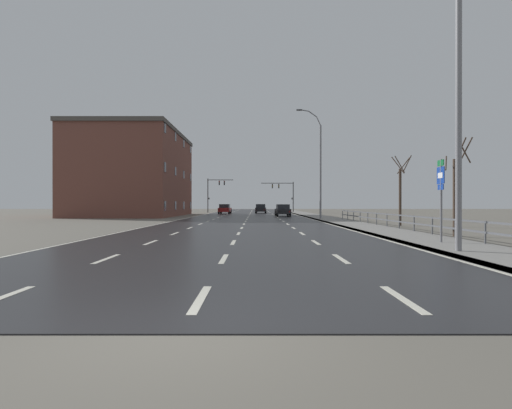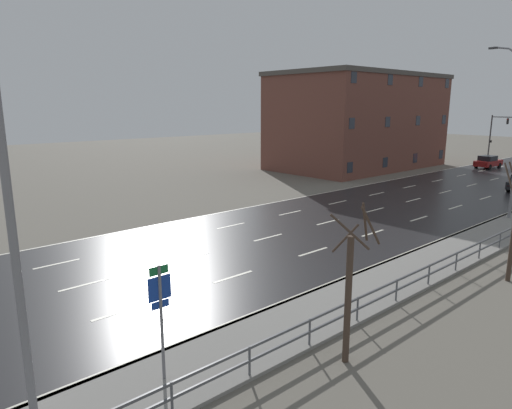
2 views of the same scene
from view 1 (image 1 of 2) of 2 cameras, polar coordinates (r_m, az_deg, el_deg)
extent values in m
cube|color=#666056|center=(53.50, -0.96, -1.73)|extent=(160.00, 160.00, 0.12)
cube|color=#232326|center=(65.49, -0.78, -1.32)|extent=(14.00, 120.00, 0.02)
cube|color=beige|center=(13.72, -19.06, -6.79)|extent=(0.16, 2.20, 0.01)
cube|color=beige|center=(18.87, -13.66, -4.89)|extent=(0.16, 2.20, 0.01)
cube|color=beige|center=(24.14, -10.61, -3.79)|extent=(0.16, 2.20, 0.01)
cube|color=beige|center=(29.45, -8.66, -3.08)|extent=(0.16, 2.20, 0.01)
cube|color=beige|center=(34.79, -7.31, -2.59)|extent=(0.16, 2.20, 0.01)
cube|color=beige|center=(40.15, -6.32, -2.23)|extent=(0.16, 2.20, 0.01)
cube|color=beige|center=(45.51, -5.56, -1.95)|extent=(0.16, 2.20, 0.01)
cube|color=beige|center=(50.89, -4.97, -1.73)|extent=(0.16, 2.20, 0.01)
cube|color=beige|center=(56.27, -4.48, -1.55)|extent=(0.16, 2.20, 0.01)
cube|color=beige|center=(61.65, -4.09, -1.40)|extent=(0.16, 2.20, 0.01)
cube|color=beige|center=(67.03, -3.75, -1.28)|extent=(0.16, 2.20, 0.01)
cube|color=beige|center=(72.42, -3.47, -1.17)|extent=(0.16, 2.20, 0.01)
cube|color=beige|center=(77.81, -3.22, -1.08)|extent=(0.16, 2.20, 0.01)
cube|color=beige|center=(83.20, -3.01, -1.01)|extent=(0.16, 2.20, 0.01)
cube|color=beige|center=(88.59, -2.82, -0.94)|extent=(0.16, 2.20, 0.01)
cube|color=beige|center=(93.98, -2.65, -0.87)|extent=(0.16, 2.20, 0.01)
cube|color=beige|center=(99.38, -2.51, -0.82)|extent=(0.16, 2.20, 0.01)
cube|color=beige|center=(104.77, -2.37, -0.77)|extent=(0.16, 2.20, 0.01)
cube|color=beige|center=(110.17, -2.25, -0.73)|extent=(0.16, 2.20, 0.01)
cube|color=beige|center=(115.56, -2.15, -0.69)|extent=(0.16, 2.20, 0.01)
cube|color=beige|center=(120.96, -2.05, -0.65)|extent=(0.16, 2.20, 0.01)
cube|color=beige|center=(7.70, -7.27, -12.24)|extent=(0.16, 2.20, 0.01)
cube|color=beige|center=(13.00, -4.21, -7.16)|extent=(0.16, 2.20, 0.01)
cube|color=beige|center=(18.36, -2.95, -5.03)|extent=(0.16, 2.20, 0.01)
cube|color=beige|center=(23.74, -2.26, -3.85)|extent=(0.16, 2.20, 0.01)
cube|color=beige|center=(29.13, -1.83, -3.12)|extent=(0.16, 2.20, 0.01)
cube|color=beige|center=(34.52, -1.53, -2.61)|extent=(0.16, 2.20, 0.01)
cube|color=beige|center=(39.91, -1.32, -2.24)|extent=(0.16, 2.20, 0.01)
cube|color=beige|center=(45.30, -1.15, -1.96)|extent=(0.16, 2.20, 0.01)
cube|color=beige|center=(50.70, -1.02, -1.73)|extent=(0.16, 2.20, 0.01)
cube|color=beige|center=(56.10, -0.92, -1.55)|extent=(0.16, 2.20, 0.01)
cube|color=beige|center=(61.49, -0.83, -1.41)|extent=(0.16, 2.20, 0.01)
cube|color=beige|center=(66.89, -0.76, -1.28)|extent=(0.16, 2.20, 0.01)
cube|color=beige|center=(72.29, -0.70, -1.18)|extent=(0.16, 2.20, 0.01)
cube|color=beige|center=(77.69, -0.64, -1.09)|extent=(0.16, 2.20, 0.01)
cube|color=beige|center=(83.09, -0.60, -1.01)|extent=(0.16, 2.20, 0.01)
cube|color=beige|center=(88.48, -0.56, -0.94)|extent=(0.16, 2.20, 0.01)
cube|color=beige|center=(93.88, -0.52, -0.88)|extent=(0.16, 2.20, 0.01)
cube|color=beige|center=(99.28, -0.49, -0.82)|extent=(0.16, 2.20, 0.01)
cube|color=beige|center=(104.68, -0.46, -0.77)|extent=(0.16, 2.20, 0.01)
cube|color=beige|center=(110.08, -0.43, -0.73)|extent=(0.16, 2.20, 0.01)
cube|color=beige|center=(115.48, -0.41, -0.69)|extent=(0.16, 2.20, 0.01)
cube|color=beige|center=(120.88, -0.39, -0.65)|extent=(0.16, 2.20, 0.01)
cube|color=beige|center=(8.05, 18.84, -11.70)|extent=(0.16, 2.20, 0.01)
cube|color=beige|center=(13.22, 11.23, -7.05)|extent=(0.16, 2.20, 0.01)
cube|color=beige|center=(18.51, 7.98, -4.98)|extent=(0.16, 2.20, 0.01)
cube|color=beige|center=(23.86, 6.19, -3.84)|extent=(0.16, 2.20, 0.01)
cube|color=beige|center=(29.22, 5.06, -3.11)|extent=(0.16, 2.20, 0.01)
cube|color=beige|center=(34.60, 4.28, -2.60)|extent=(0.16, 2.20, 0.01)
cube|color=beige|center=(39.98, 3.71, -2.23)|extent=(0.16, 2.20, 0.01)
cube|color=beige|center=(45.36, 3.28, -1.95)|extent=(0.16, 2.20, 0.01)
cube|color=beige|center=(50.75, 2.93, -1.73)|extent=(0.16, 2.20, 0.01)
cube|color=beige|center=(56.15, 2.66, -1.55)|extent=(0.16, 2.20, 0.01)
cube|color=beige|center=(61.54, 2.43, -1.41)|extent=(0.16, 2.20, 0.01)
cube|color=beige|center=(66.93, 2.24, -1.28)|extent=(0.16, 2.20, 0.01)
cube|color=beige|center=(72.33, 2.08, -1.18)|extent=(0.16, 2.20, 0.01)
cube|color=beige|center=(77.72, 1.94, -1.09)|extent=(0.16, 2.20, 0.01)
cube|color=beige|center=(83.12, 1.82, -1.01)|extent=(0.16, 2.20, 0.01)
cube|color=beige|center=(88.52, 1.71, -0.94)|extent=(0.16, 2.20, 0.01)
cube|color=beige|center=(93.91, 1.62, -0.88)|extent=(0.16, 2.20, 0.01)
cube|color=beige|center=(99.31, 1.53, -0.82)|extent=(0.16, 2.20, 0.01)
cube|color=beige|center=(104.71, 1.46, -0.77)|extent=(0.16, 2.20, 0.01)
cube|color=beige|center=(110.11, 1.39, -0.73)|extent=(0.16, 2.20, 0.01)
cube|color=beige|center=(115.50, 1.33, -0.69)|extent=(0.16, 2.20, 0.01)
cube|color=beige|center=(120.90, 1.27, -0.65)|extent=(0.16, 2.20, 0.01)
cube|color=beige|center=(65.75, 5.21, -1.31)|extent=(0.16, 120.00, 0.01)
cube|color=beige|center=(65.95, -6.74, -1.30)|extent=(0.16, 120.00, 0.01)
cube|color=gray|center=(65.92, 6.63, -1.27)|extent=(3.00, 120.00, 0.12)
cube|color=slate|center=(65.77, 5.41, -1.27)|extent=(0.16, 120.00, 0.12)
cube|color=#515459|center=(28.18, 18.46, -1.35)|extent=(0.06, 35.12, 0.08)
cube|color=#515459|center=(28.19, 18.46, -2.16)|extent=(0.06, 35.12, 0.08)
cylinder|color=#515459|center=(18.95, 28.10, -3.43)|extent=(0.07, 0.07, 1.00)
cylinder|color=#515459|center=(21.19, 24.90, -3.05)|extent=(0.07, 0.07, 1.00)
cylinder|color=#515459|center=(23.49, 22.33, -2.74)|extent=(0.07, 0.07, 1.00)
cylinder|color=#515459|center=(25.83, 20.22, -2.48)|extent=(0.07, 0.07, 1.00)
cylinder|color=#515459|center=(28.19, 18.46, -2.26)|extent=(0.07, 0.07, 1.00)
cylinder|color=#515459|center=(30.58, 16.97, -2.07)|extent=(0.07, 0.07, 1.00)
cylinder|color=#515459|center=(32.99, 15.71, -1.91)|extent=(0.07, 0.07, 1.00)
cylinder|color=#515459|center=(35.41, 14.61, -1.77)|extent=(0.07, 0.07, 1.00)
cylinder|color=#515459|center=(37.84, 13.66, -1.65)|extent=(0.07, 0.07, 1.00)
cylinder|color=#515459|center=(40.28, 12.82, -1.54)|extent=(0.07, 0.07, 1.00)
cylinder|color=#515459|center=(42.73, 12.08, -1.44)|extent=(0.07, 0.07, 1.00)
cylinder|color=#515459|center=(45.19, 11.41, -1.36)|extent=(0.07, 0.07, 1.00)
cylinder|color=slate|center=(15.91, 25.26, 11.38)|extent=(0.20, 0.20, 9.56)
cylinder|color=slate|center=(44.93, 8.59, 4.19)|extent=(0.20, 0.20, 9.71)
cylinder|color=slate|center=(45.59, 8.32, 10.85)|extent=(0.52, 0.11, 0.94)
cylinder|color=slate|center=(45.64, 7.55, 11.77)|extent=(0.87, 0.11, 0.66)
cylinder|color=slate|center=(45.62, 6.41, 12.25)|extent=(0.99, 0.11, 0.28)
cube|color=#333335|center=(45.57, 5.79, 12.31)|extent=(0.56, 0.24, 0.12)
cylinder|color=slate|center=(18.84, 23.33, 0.28)|extent=(0.09, 0.09, 3.45)
cube|color=#146633|center=(18.90, 23.28, 5.07)|extent=(0.03, 0.56, 0.24)
cube|color=#143899|center=(18.86, 23.27, 3.55)|extent=(0.03, 0.68, 0.68)
cube|color=white|center=(18.85, 23.22, 3.56)|extent=(0.01, 0.44, 0.22)
cube|color=#143899|center=(18.84, 23.27, 2.13)|extent=(0.03, 0.52, 0.22)
cylinder|color=#38383A|center=(80.68, 5.00, 0.97)|extent=(0.18, 0.18, 5.72)
cylinder|color=#38383A|center=(80.56, 2.88, 2.83)|extent=(5.97, 0.12, 0.12)
cube|color=black|center=(80.55, 3.09, 2.44)|extent=(0.20, 0.28, 0.80)
sphere|color=#2D2D2D|center=(80.41, 3.10, 2.63)|extent=(0.14, 0.14, 0.14)
sphere|color=#F2AD19|center=(80.40, 3.10, 2.45)|extent=(0.14, 0.14, 0.14)
sphere|color=#2D2D2D|center=(80.39, 3.10, 2.26)|extent=(0.14, 0.14, 0.14)
cube|color=black|center=(80.50, 2.24, 2.44)|extent=(0.20, 0.28, 0.80)
sphere|color=#2D2D2D|center=(80.36, 2.25, 2.63)|extent=(0.14, 0.14, 0.14)
sphere|color=#F2AD19|center=(80.35, 2.25, 2.45)|extent=(0.14, 0.14, 0.14)
sphere|color=#2D2D2D|center=(80.34, 2.25, 2.26)|extent=(0.14, 0.14, 0.14)
cube|color=black|center=(80.61, 4.85, 0.79)|extent=(0.18, 0.12, 0.32)
cylinder|color=#38383A|center=(79.79, -6.31, 1.18)|extent=(0.18, 0.18, 6.27)
cylinder|color=#38383A|center=(79.67, -4.64, 3.26)|extent=(4.66, 0.12, 0.12)
cube|color=black|center=(79.66, -4.81, 2.86)|extent=(0.20, 0.28, 0.80)
sphere|color=red|center=(79.53, -4.82, 3.05)|extent=(0.14, 0.14, 0.14)
sphere|color=#2D2D2D|center=(79.52, -4.82, 2.87)|extent=(0.14, 0.14, 0.14)
sphere|color=#2D2D2D|center=(79.50, -4.82, 2.68)|extent=(0.14, 0.14, 0.14)
cube|color=black|center=(79.59, -4.14, 2.87)|extent=(0.20, 0.28, 0.80)
sphere|color=red|center=(79.45, -4.15, 3.06)|extent=(0.14, 0.14, 0.14)
sphere|color=#2D2D2D|center=(79.44, -4.15, 2.87)|extent=(0.14, 0.14, 0.14)
sphere|color=#2D2D2D|center=(79.43, -4.15, 2.68)|extent=(0.14, 0.14, 0.14)
cube|color=black|center=(79.71, -6.16, 0.80)|extent=(0.18, 0.12, 0.32)
cube|color=maroon|center=(70.04, -4.06, -0.71)|extent=(1.97, 4.19, 0.64)
cube|color=black|center=(69.78, -4.09, -0.20)|extent=(1.66, 2.08, 0.60)
cube|color=slate|center=(70.73, -3.99, -0.21)|extent=(1.41, 0.15, 0.51)
cylinder|color=black|center=(71.21, -3.29, -0.95)|extent=(0.25, 0.67, 0.66)
cylinder|color=black|center=(71.41, -4.58, -0.95)|extent=(0.25, 0.67, 0.66)
cylinder|color=black|center=(68.69, -3.52, -0.99)|extent=(0.25, 0.67, 0.66)
cylinder|color=black|center=(68.89, -4.86, -0.99)|extent=(0.25, 0.67, 0.66)
cube|color=red|center=(68.11, -4.83, -0.73)|extent=(0.16, 0.05, 0.14)
cube|color=red|center=(67.94, -3.72, -0.73)|extent=(0.16, 0.05, 0.14)
cube|color=black|center=(56.43, 3.61, -0.91)|extent=(1.94, 4.17, 0.64)
cube|color=black|center=(56.17, 3.64, -0.28)|extent=(1.65, 2.07, 0.60)
cube|color=slate|center=(57.12, 3.54, -0.29)|extent=(1.41, 0.14, 0.51)
cylinder|color=black|center=(57.79, 4.28, -1.20)|extent=(0.25, 0.67, 0.66)
cylinder|color=black|center=(57.62, 2.68, -1.20)|extent=(0.25, 0.67, 0.66)
cylinder|color=black|center=(55.27, 4.58, -1.26)|extent=(0.25, 0.67, 0.66)
cylinder|color=black|center=(55.09, 2.91, -1.27)|extent=(0.25, 0.67, 0.66)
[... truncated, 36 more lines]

